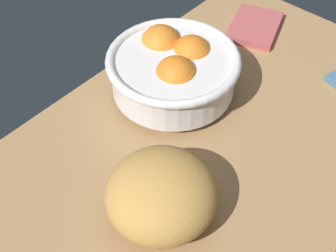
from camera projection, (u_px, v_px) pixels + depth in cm
name	position (u px, v px, depth cm)	size (l,w,h in cm)	color
ground_plane	(219.00, 133.00, 80.74)	(81.54, 52.13, 3.00)	#A57B4E
fruit_bowl	(174.00, 68.00, 81.61)	(23.56, 23.56, 10.28)	white
bread_loaf	(162.00, 194.00, 64.60)	(16.12, 15.89, 9.80)	#C69145
napkin_spare	(255.00, 27.00, 97.84)	(12.83, 9.60, 1.55)	#B75254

